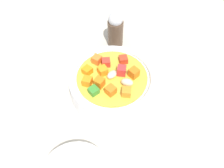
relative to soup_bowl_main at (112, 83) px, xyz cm
name	(u,v)px	position (x,y,z in cm)	size (l,w,h in cm)	color
ground_plane	(112,95)	(0.01, -0.01, -3.82)	(140.00, 140.00, 2.00)	#BAB2A0
soup_bowl_main	(112,83)	(0.00, 0.00, 0.00)	(15.27, 15.27, 6.42)	white
spoon	(25,104)	(3.04, 15.63, -2.42)	(20.54, 3.63, 0.83)	silver
pepper_shaker	(115,29)	(12.28, -5.54, 1.21)	(3.34, 3.34, 8.15)	#4C3828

